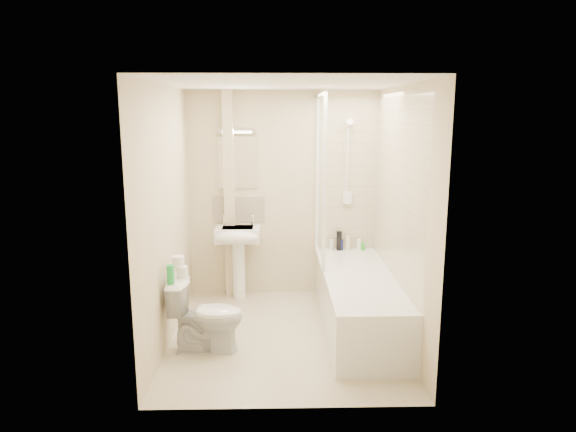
{
  "coord_description": "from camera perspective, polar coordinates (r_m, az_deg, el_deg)",
  "views": [
    {
      "loc": [
        -0.08,
        -4.69,
        2.15
      ],
      "look_at": [
        0.04,
        0.2,
        1.16
      ],
      "focal_mm": 32.0,
      "sensor_mm": 36.0,
      "label": 1
    }
  ],
  "objects": [
    {
      "name": "mirror",
      "position": [
        5.97,
        -5.6,
        5.92
      ],
      "size": [
        0.46,
        0.01,
        0.6
      ],
      "primitive_type": "cube",
      "color": "white",
      "rests_on": "wall_back"
    },
    {
      "name": "shower_fixture",
      "position": [
        5.97,
        6.67,
        5.56
      ],
      "size": [
        0.1,
        0.16,
        0.99
      ],
      "color": "white",
      "rests_on": "wall_back"
    },
    {
      "name": "shower_screen",
      "position": [
        5.55,
        3.63,
        4.18
      ],
      "size": [
        0.04,
        0.92,
        1.8
      ],
      "color": "white",
      "rests_on": "bathtub"
    },
    {
      "name": "bottle_blue",
      "position": [
        6.09,
        5.93,
        -3.2
      ],
      "size": [
        0.05,
        0.05,
        0.13
      ],
      "primitive_type": "cylinder",
      "color": "#131854",
      "rests_on": "bathtub"
    },
    {
      "name": "toilet_roll_upper",
      "position": [
        4.78,
        -12.13,
        -4.95
      ],
      "size": [
        0.11,
        0.11,
        0.1
      ],
      "primitive_type": "cylinder",
      "color": "white",
      "rests_on": "toilet_roll_lower"
    },
    {
      "name": "floor",
      "position": [
        5.16,
        -0.35,
        -13.18
      ],
      "size": [
        2.5,
        2.5,
        0.0
      ],
      "primitive_type": "plane",
      "color": "beige",
      "rests_on": "ground"
    },
    {
      "name": "bottle_white_b",
      "position": [
        6.12,
        7.9,
        -3.16
      ],
      "size": [
        0.05,
        0.05,
        0.13
      ],
      "primitive_type": "cylinder",
      "color": "white",
      "rests_on": "bathtub"
    },
    {
      "name": "wall_right",
      "position": [
        4.93,
        12.53,
        0.05
      ],
      "size": [
        0.02,
        2.5,
        2.4
      ],
      "primitive_type": "cube",
      "color": "beige",
      "rests_on": "ground"
    },
    {
      "name": "wall_back",
      "position": [
        6.01,
        -0.57,
        2.36
      ],
      "size": [
        2.2,
        0.02,
        2.4
      ],
      "primitive_type": "cube",
      "color": "beige",
      "rests_on": "ground"
    },
    {
      "name": "bottle_cream",
      "position": [
        6.1,
        6.67,
        -2.99
      ],
      "size": [
        0.06,
        0.06,
        0.17
      ],
      "primitive_type": "cylinder",
      "color": "beige",
      "rests_on": "bathtub"
    },
    {
      "name": "strip_light",
      "position": [
        5.92,
        -5.68,
        9.46
      ],
      "size": [
        0.42,
        0.07,
        0.07
      ],
      "primitive_type": "cube",
      "color": "silver",
      "rests_on": "wall_back"
    },
    {
      "name": "bottle_white_a",
      "position": [
        6.08,
        4.84,
        -3.21
      ],
      "size": [
        0.05,
        0.05,
        0.13
      ],
      "primitive_type": "cylinder",
      "color": "silver",
      "rests_on": "bathtub"
    },
    {
      "name": "ceiling",
      "position": [
        4.7,
        -0.39,
        14.5
      ],
      "size": [
        2.2,
        2.5,
        0.02
      ],
      "primitive_type": "cube",
      "color": "white",
      "rests_on": "wall_back"
    },
    {
      "name": "splashback",
      "position": [
        6.05,
        -5.49,
        0.73
      ],
      "size": [
        0.6,
        0.02,
        0.3
      ],
      "primitive_type": "cube",
      "color": "beige",
      "rests_on": "wall_back"
    },
    {
      "name": "tile_right",
      "position": [
        5.08,
        11.98,
        2.99
      ],
      "size": [
        0.01,
        2.1,
        1.75
      ],
      "primitive_type": "cube",
      "color": "beige",
      "rests_on": "wall_right"
    },
    {
      "name": "bathtub",
      "position": [
        5.3,
        7.85,
        -9.24
      ],
      "size": [
        0.7,
        2.1,
        0.55
      ],
      "color": "white",
      "rests_on": "ground"
    },
    {
      "name": "green_bottle",
      "position": [
        4.63,
        -12.93,
        -6.37
      ],
      "size": [
        0.06,
        0.06,
        0.17
      ],
      "primitive_type": "cylinder",
      "color": "green",
      "rests_on": "toilet"
    },
    {
      "name": "bottle_black_b",
      "position": [
        6.08,
        5.7,
        -2.75
      ],
      "size": [
        0.06,
        0.06,
        0.23
      ],
      "primitive_type": "cylinder",
      "color": "black",
      "rests_on": "bathtub"
    },
    {
      "name": "pedestal_sink",
      "position": [
        5.9,
        -5.59,
        -2.94
      ],
      "size": [
        0.51,
        0.47,
        0.98
      ],
      "color": "white",
      "rests_on": "ground"
    },
    {
      "name": "toilet",
      "position": [
        4.82,
        -9.05,
        -10.84
      ],
      "size": [
        0.44,
        0.69,
        0.67
      ],
      "primitive_type": "imported",
      "rotation": [
        0.0,
        0.0,
        1.52
      ],
      "color": "white",
      "rests_on": "ground"
    },
    {
      "name": "pipe_boxing",
      "position": [
        5.98,
        -6.51,
        2.23
      ],
      "size": [
        0.12,
        0.12,
        2.4
      ],
      "primitive_type": "cube",
      "color": "beige",
      "rests_on": "ground"
    },
    {
      "name": "toilet_roll_lower",
      "position": [
        4.8,
        -11.66,
        -6.12
      ],
      "size": [
        0.1,
        0.1,
        0.1
      ],
      "primitive_type": "cylinder",
      "color": "white",
      "rests_on": "toilet"
    },
    {
      "name": "tile_back",
      "position": [
        6.03,
        6.6,
        4.47
      ],
      "size": [
        0.7,
        0.01,
        1.75
      ],
      "primitive_type": "cube",
      "color": "beige",
      "rests_on": "wall_back"
    },
    {
      "name": "bottle_green",
      "position": [
        6.14,
        8.28,
        -3.38
      ],
      "size": [
        0.06,
        0.06,
        0.08
      ],
      "primitive_type": "cylinder",
      "color": "green",
      "rests_on": "bathtub"
    },
    {
      "name": "wall_left",
      "position": [
        4.89,
        -13.36,
        -0.07
      ],
      "size": [
        0.02,
        2.5,
        2.4
      ],
      "primitive_type": "cube",
      "color": "beige",
      "rests_on": "ground"
    }
  ]
}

